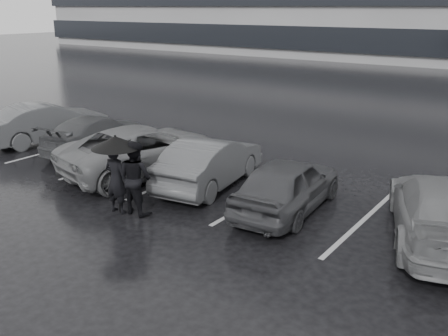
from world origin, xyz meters
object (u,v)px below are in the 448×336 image
object	(u,v)px
pedestrian_right	(135,178)
car_east	(443,209)
car_west_c	(97,133)
car_west_b	(146,150)
pedestrian_left	(116,179)
car_west_a	(210,162)
car_main	(287,184)
car_west_d	(48,122)

from	to	relation	value
pedestrian_right	car_east	bearing A→B (deg)	-155.76
car_west_c	car_west_b	bearing A→B (deg)	158.17
car_west_c	car_east	xyz separation A→B (m)	(11.60, -0.45, 0.09)
car_west_b	pedestrian_left	xyz separation A→B (m)	(1.60, -2.67, 0.13)
car_east	pedestrian_left	xyz separation A→B (m)	(-6.90, -2.99, 0.14)
car_west_a	car_east	bearing A→B (deg)	171.68
car_west_b	pedestrian_left	bearing A→B (deg)	133.79
car_west_c	pedestrian_left	distance (m)	5.83
pedestrian_right	car_west_a	bearing A→B (deg)	-94.66
car_main	car_east	xyz separation A→B (m)	(3.53, 0.45, 0.04)
car_west_a	pedestrian_right	world-z (taller)	pedestrian_right
car_west_b	car_east	distance (m)	8.50
car_east	pedestrian_left	distance (m)	7.52
car_west_b	car_west_c	world-z (taller)	car_west_b
car_west_c	pedestrian_left	xyz separation A→B (m)	(4.70, -3.43, 0.23)
car_east	car_west_a	bearing A→B (deg)	-19.10
car_west_c	car_west_d	xyz separation A→B (m)	(-2.50, -0.16, 0.10)
car_west_a	car_west_c	distance (m)	5.42
car_east	pedestrian_right	size ratio (longest dim) A/B	2.72
car_west_b	car_west_d	size ratio (longest dim) A/B	1.18
car_west_d	pedestrian_right	size ratio (longest dim) A/B	2.44
car_west_d	pedestrian_left	world-z (taller)	pedestrian_left
car_west_b	car_west_d	xyz separation A→B (m)	(-5.61, 0.61, 0.00)
car_west_d	pedestrian_left	bearing A→B (deg)	167.49
pedestrian_right	pedestrian_left	bearing A→B (deg)	33.84
car_west_c	car_east	world-z (taller)	car_east
car_east	car_west_c	bearing A→B (deg)	-22.05
pedestrian_right	car_main	bearing A→B (deg)	-140.97
car_east	pedestrian_left	world-z (taller)	pedestrian_left
car_west_a	pedestrian_right	distance (m)	2.67
car_west_d	car_west_c	bearing A→B (deg)	-164.45
car_west_d	pedestrian_left	distance (m)	7.92
car_west_b	car_west_c	size ratio (longest dim) A/B	1.21
car_west_b	car_west_c	xyz separation A→B (m)	(-3.11, 0.76, -0.10)
car_main	car_east	distance (m)	3.56
car_east	pedestrian_right	xyz separation A→B (m)	(-6.50, -2.73, 0.19)
car_east	pedestrian_right	bearing A→B (deg)	2.96
car_west_b	pedestrian_right	world-z (taller)	pedestrian_right
car_west_a	car_west_b	size ratio (longest dim) A/B	0.80
car_west_c	car_west_d	bearing A→B (deg)	-4.40
car_west_a	car_west_c	world-z (taller)	car_west_a
car_west_a	pedestrian_left	distance (m)	2.99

